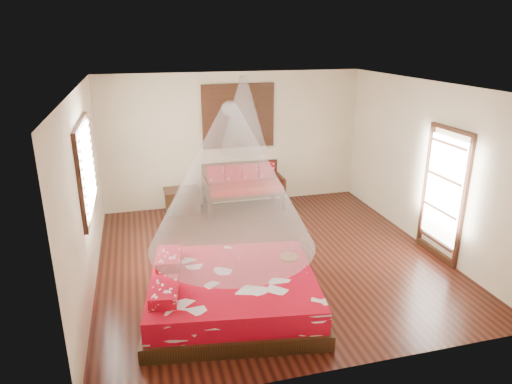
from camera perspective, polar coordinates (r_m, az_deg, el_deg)
The scene contains 10 objects.
room at distance 7.12m, azimuth 1.90°, elevation 1.86°, with size 5.54×5.54×2.84m.
bed at distance 6.23m, azimuth -3.07°, elevation -12.43°, with size 2.53×2.35×0.65m.
daybed at distance 9.60m, azimuth -1.66°, elevation 0.96°, with size 1.65×0.73×0.94m.
storage_chest at distance 9.56m, azimuth -9.19°, elevation -1.06°, with size 0.72×0.52×0.49m.
shutter_panel at distance 9.59m, azimuth -2.22°, elevation 9.45°, with size 1.52×0.06×1.32m.
window_left at distance 6.98m, azimuth -20.43°, elevation 2.86°, with size 0.10×1.74×1.34m.
glazed_door at distance 7.93m, azimuth 22.36°, elevation -0.31°, with size 0.08×1.02×2.16m.
wine_tray at distance 6.54m, azimuth 4.12°, elevation -7.77°, with size 0.27×0.27×0.22m.
mosquito_net_main at distance 5.57m, azimuth -3.13°, elevation 1.72°, with size 2.12×2.12×1.80m, color white.
mosquito_net_daybed at distance 9.12m, azimuth -1.57°, elevation 9.59°, with size 0.97×0.97×1.50m, color white.
Camera 1 is at (-1.97, -6.50, 3.52)m, focal length 32.00 mm.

